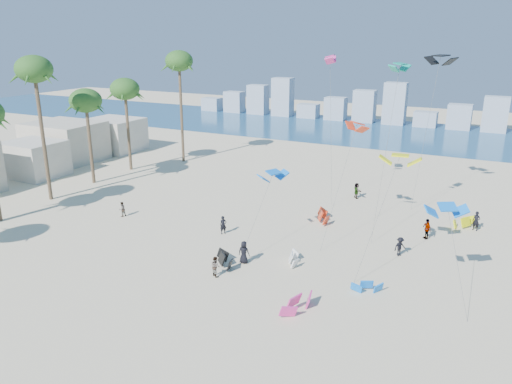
% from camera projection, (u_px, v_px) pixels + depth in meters
% --- Properties ---
extents(ground, '(220.00, 220.00, 0.00)m').
position_uv_depth(ground, '(103.00, 320.00, 31.54)').
color(ground, beige).
rests_on(ground, ground).
extents(ocean, '(220.00, 220.00, 0.00)m').
position_uv_depth(ocean, '(375.00, 132.00, 92.84)').
color(ocean, navy).
rests_on(ocean, ground).
extents(kitesurfer_near, '(0.72, 0.74, 1.71)m').
position_uv_depth(kitesurfer_near, '(223.00, 225.00, 45.02)').
color(kitesurfer_near, black).
rests_on(kitesurfer_near, ground).
extents(kitesurfer_mid, '(0.96, 0.89, 1.58)m').
position_uv_depth(kitesurfer_mid, '(215.00, 266.00, 37.12)').
color(kitesurfer_mid, gray).
rests_on(kitesurfer_mid, ground).
extents(kitesurfers_far, '(32.79, 21.37, 1.88)m').
position_uv_depth(kitesurfers_far, '(340.00, 220.00, 46.12)').
color(kitesurfers_far, black).
rests_on(kitesurfers_far, ground).
extents(grounded_kites, '(19.32, 24.07, 1.00)m').
position_uv_depth(grounded_kites, '(330.00, 250.00, 40.70)').
color(grounded_kites, black).
rests_on(grounded_kites, ground).
extents(flying_kites, '(28.62, 28.32, 16.17)m').
position_uv_depth(flying_kites, '(434.00, 110.00, 41.43)').
color(flying_kites, blue).
rests_on(flying_kites, ground).
extents(palm_row, '(7.77, 44.80, 15.54)m').
position_uv_depth(palm_row, '(43.00, 95.00, 51.13)').
color(palm_row, brown).
rests_on(palm_row, ground).
extents(beachfront_buildings, '(11.50, 43.00, 6.00)m').
position_uv_depth(beachfront_buildings, '(17.00, 156.00, 62.83)').
color(beachfront_buildings, beige).
rests_on(beachfront_buildings, ground).
extents(distant_skyline, '(85.00, 3.00, 8.40)m').
position_uv_depth(distant_skyline, '(382.00, 108.00, 100.92)').
color(distant_skyline, '#9EADBF').
rests_on(distant_skyline, ground).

